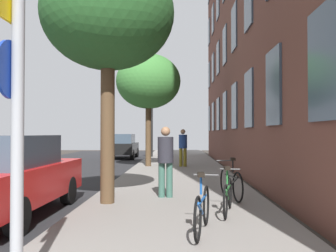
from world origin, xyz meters
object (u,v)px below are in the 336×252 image
at_px(pedestrian_0, 166,157).
at_px(bicycle_0, 202,209).
at_px(car_0, 4,175).
at_px(tree_far, 148,82).
at_px(car_1, 122,146).
at_px(sign_post, 15,95).
at_px(bicycle_1, 228,195).
at_px(traffic_light, 150,121).
at_px(pedestrian_1, 183,145).
at_px(bicycle_2, 231,183).
at_px(tree_near, 108,15).

bearing_deg(pedestrian_0, bicycle_0, -77.94).
bearing_deg(pedestrian_0, car_0, -150.30).
xyz_separation_m(tree_far, car_0, (-2.00, -10.30, -3.29)).
bearing_deg(car_1, bicycle_0, -77.52).
distance_m(sign_post, pedestrian_0, 5.71).
height_order(bicycle_1, pedestrian_0, pedestrian_0).
distance_m(traffic_light, bicycle_1, 17.82).
xyz_separation_m(bicycle_0, car_0, (-3.81, 1.42, 0.35)).
height_order(pedestrian_0, pedestrian_1, pedestrian_1).
height_order(sign_post, bicycle_2, sign_post).
bearing_deg(bicycle_2, sign_post, -117.80).
bearing_deg(tree_far, tree_near, -90.92).
xyz_separation_m(sign_post, traffic_light, (-0.33, 21.18, 0.46)).
bearing_deg(pedestrian_1, tree_near, -101.12).
bearing_deg(sign_post, car_1, 96.00).
relative_size(bicycle_0, car_1, 0.43).
bearing_deg(car_1, bicycle_1, -74.71).
relative_size(bicycle_0, pedestrian_0, 0.98).
relative_size(bicycle_1, car_0, 0.38).
distance_m(tree_near, car_1, 16.72).
relative_size(pedestrian_1, car_0, 0.40).
height_order(traffic_light, bicycle_0, traffic_light).
relative_size(traffic_light, pedestrian_1, 1.98).
relative_size(bicycle_0, bicycle_1, 1.03).
bearing_deg(bicycle_0, tree_far, 98.75).
relative_size(sign_post, bicycle_2, 2.00).
height_order(tree_near, car_1, tree_near).
bearing_deg(traffic_light, bicycle_0, -83.20).
height_order(car_0, car_1, same).
height_order(traffic_light, bicycle_1, traffic_light).
xyz_separation_m(traffic_light, car_1, (-1.87, -0.24, -1.65)).
height_order(tree_far, pedestrian_1, tree_far).
bearing_deg(car_1, bicycle_2, -72.27).
xyz_separation_m(sign_post, car_1, (-2.20, 20.94, -1.19)).
bearing_deg(pedestrian_0, tree_far, 97.49).
bearing_deg(car_1, tree_near, -82.36).
distance_m(tree_near, car_0, 4.08).
bearing_deg(bicycle_2, tree_far, 107.07).
xyz_separation_m(traffic_light, bicycle_0, (2.25, -18.89, -2.00)).
bearing_deg(bicycle_0, tree_near, 128.76).
bearing_deg(car_0, pedestrian_1, 70.21).
height_order(bicycle_0, bicycle_2, bicycle_2).
xyz_separation_m(bicycle_0, pedestrian_1, (-0.16, 11.55, 0.63)).
height_order(traffic_light, pedestrian_1, traffic_light).
bearing_deg(tree_near, bicycle_1, -21.93).
height_order(traffic_light, car_1, traffic_light).
height_order(pedestrian_1, car_1, pedestrian_1).
bearing_deg(pedestrian_1, car_0, -109.79).
distance_m(bicycle_1, car_1, 17.87).
xyz_separation_m(pedestrian_0, car_1, (-3.44, 15.44, -0.26)).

